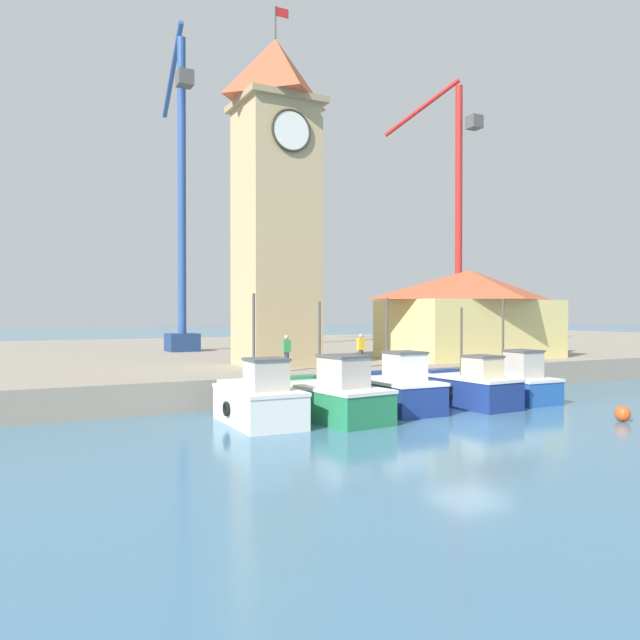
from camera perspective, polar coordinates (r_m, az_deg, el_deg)
The scene contains 14 objects.
ground_plane at distance 21.95m, azimuth 13.41°, elevation -9.43°, with size 300.00×300.00×0.00m, color teal.
quay_wharf at distance 45.81m, azimuth -9.42°, elevation -3.36°, with size 120.00×40.00×1.22m, color gray.
fishing_boat_far_left at distance 21.71m, azimuth -5.57°, elevation -7.38°, with size 2.28×4.13×4.52m.
fishing_boat_left_outer at distance 22.75m, azimuth 0.96°, elevation -7.03°, with size 2.71×5.38×4.26m.
fishing_boat_left_inner at distance 24.69m, azimuth 6.87°, elevation -6.39°, with size 2.28×4.32×4.44m.
fishing_boat_mid_left at distance 26.41m, azimuth 13.60°, elevation -6.03°, with size 2.22×4.20×4.06m.
fishing_boat_center at distance 28.51m, azimuth 17.17°, elevation -5.58°, with size 2.13×4.20×4.43m.
clock_tower at distance 31.53m, azimuth -4.07°, elevation 11.40°, with size 3.99×3.99×17.76m.
warehouse_right at distance 37.40m, azimuth 13.52°, elevation 0.65°, with size 10.01×6.23×5.10m.
port_crane_near at distance 50.73m, azimuth 12.41°, elevation 6.90°, with size 4.51×7.30×21.07m.
port_crane_far at distance 43.74m, azimuth -12.57°, elevation 8.53°, with size 2.00×9.58×22.29m.
mooring_buoy at distance 24.70m, azimuth 25.94°, elevation -7.70°, with size 0.55×0.55×0.55m, color #E54C19.
dock_worker_near_tower at distance 27.88m, azimuth -3.08°, elevation -2.97°, with size 0.34×0.22×1.62m.
dock_worker_along_quay at distance 29.68m, azimuth 3.77°, elevation -2.75°, with size 0.34×0.22×1.62m.
Camera 1 is at (-14.15, -16.33, 3.86)m, focal length 35.00 mm.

